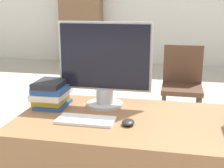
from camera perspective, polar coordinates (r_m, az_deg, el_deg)
name	(u,v)px	position (r m, az deg, el deg)	size (l,w,h in m)	color
wall_back	(169,1)	(7.16, 10.31, 14.72)	(12.00, 0.06, 2.80)	white
monitor	(105,65)	(1.91, -1.36, 3.44)	(0.58, 0.23, 0.52)	#B7B7BC
keyboard	(86,120)	(1.72, -4.81, -6.61)	(0.32, 0.15, 0.02)	white
mouse	(128,122)	(1.67, 2.97, -7.01)	(0.07, 0.09, 0.03)	#262626
book_stack	(51,93)	(1.98, -11.06, -1.70)	(0.20, 0.26, 0.17)	#285199
far_chair	(182,81)	(3.59, 12.71, 0.50)	(0.44, 0.44, 0.90)	#4C3323
bookshelf_far	(81,18)	(7.26, -5.70, 11.92)	(0.96, 0.32, 2.05)	#846042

